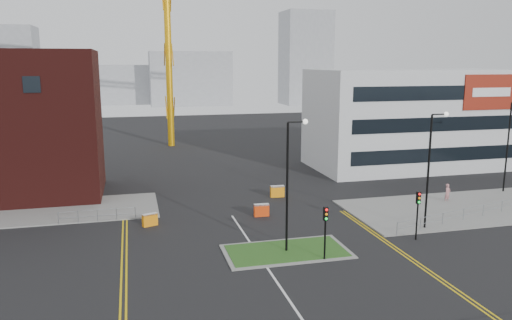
{
  "coord_description": "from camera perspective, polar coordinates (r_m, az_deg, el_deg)",
  "views": [
    {
      "loc": [
        -7.97,
        -23.01,
        12.86
      ],
      "look_at": [
        1.79,
        15.76,
        5.0
      ],
      "focal_mm": 35.0,
      "sensor_mm": 36.0,
      "label": 1
    }
  ],
  "objects": [
    {
      "name": "ground",
      "position": [
        27.54,
        4.59,
        -16.75
      ],
      "size": [
        200.0,
        200.0,
        0.0
      ],
      "primitive_type": "plane",
      "color": "black",
      "rests_on": "ground"
    },
    {
      "name": "yellow_right_a",
      "position": [
        36.22,
        16.05,
        -10.12
      ],
      "size": [
        0.12,
        20.0,
        0.01
      ],
      "primitive_type": "cube",
      "color": "gold",
      "rests_on": "ground"
    },
    {
      "name": "streetlamp_right_near",
      "position": [
        40.47,
        19.42,
        -0.12
      ],
      "size": [
        1.46,
        0.36,
        9.18
      ],
      "color": "black",
      "rests_on": "ground"
    },
    {
      "name": "skyline_c",
      "position": [
        157.21,
        5.67,
        11.48
      ],
      "size": [
        14.0,
        12.0,
        28.0
      ],
      "primitive_type": "cube",
      "color": "gray",
      "rests_on": "ground"
    },
    {
      "name": "yellow_right_b",
      "position": [
        36.37,
        16.46,
        -10.06
      ],
      "size": [
        0.12,
        20.0,
        0.01
      ],
      "primitive_type": "cube",
      "color": "gold",
      "rests_on": "ground"
    },
    {
      "name": "streetlamp_right_far",
      "position": [
        55.2,
        27.04,
        2.15
      ],
      "size": [
        1.46,
        0.36,
        9.18
      ],
      "color": "black",
      "rests_on": "ground"
    },
    {
      "name": "skyline_b",
      "position": [
        154.14,
        -7.53,
        9.22
      ],
      "size": [
        24.0,
        12.0,
        16.0
      ],
      "primitive_type": "cube",
      "color": "gray",
      "rests_on": "ground"
    },
    {
      "name": "skyline_d",
      "position": [
        163.15,
        -14.29,
        8.37
      ],
      "size": [
        30.0,
        12.0,
        12.0
      ],
      "primitive_type": "cube",
      "color": "gray",
      "rests_on": "ground"
    },
    {
      "name": "pavement_right",
      "position": [
        49.31,
        24.05,
        -4.92
      ],
      "size": [
        24.0,
        10.0,
        0.12
      ],
      "primitive_type": "cube",
      "color": "slate",
      "rests_on": "ground"
    },
    {
      "name": "centre_line",
      "position": [
        29.23,
        3.29,
        -14.99
      ],
      "size": [
        0.15,
        30.0,
        0.01
      ],
      "primitive_type": "cube",
      "color": "silver",
      "rests_on": "ground"
    },
    {
      "name": "streetlamp_island",
      "position": [
        33.48,
        3.96,
        -1.76
      ],
      "size": [
        1.46,
        0.36,
        9.18
      ],
      "color": "black",
      "rests_on": "ground"
    },
    {
      "name": "pedestrian",
      "position": [
        49.77,
        21.05,
        -3.56
      ],
      "size": [
        0.75,
        0.62,
        1.78
      ],
      "primitive_type": "imported",
      "rotation": [
        0.0,
        0.0,
        0.34
      ],
      "color": "#BA787A",
      "rests_on": "ground"
    },
    {
      "name": "barrier_right",
      "position": [
        48.43,
        2.45,
        -3.55
      ],
      "size": [
        1.35,
        0.52,
        1.12
      ],
      "color": "orange",
      "rests_on": "ground"
    },
    {
      "name": "office_block",
      "position": [
        65.0,
        17.54,
        4.55
      ],
      "size": [
        25.0,
        12.2,
        12.0
      ],
      "color": "silver",
      "rests_on": "ground"
    },
    {
      "name": "railing_left",
      "position": [
        42.87,
        -17.68,
        -5.84
      ],
      "size": [
        6.05,
        0.05,
        1.1
      ],
      "color": "gray",
      "rests_on": "ground"
    },
    {
      "name": "railing_right",
      "position": [
        46.34,
        24.55,
        -5.02
      ],
      "size": [
        19.05,
        5.05,
        1.1
      ],
      "color": "gray",
      "rests_on": "ground"
    },
    {
      "name": "barrier_mid",
      "position": [
        42.48,
        0.63,
        -5.68
      ],
      "size": [
        1.28,
        0.47,
        1.07
      ],
      "color": "#EE3F0D",
      "rests_on": "ground"
    },
    {
      "name": "yellow_left_b",
      "position": [
        35.43,
        -14.58,
        -10.53
      ],
      "size": [
        0.12,
        24.0,
        0.01
      ],
      "primitive_type": "cube",
      "color": "gold",
      "rests_on": "ground"
    },
    {
      "name": "grass_island",
      "position": [
        35.0,
        3.49,
        -10.35
      ],
      "size": [
        8.0,
        4.0,
        0.12
      ],
      "primitive_type": "cube",
      "color": "#1D4517",
      "rests_on": "ground"
    },
    {
      "name": "barrier_left",
      "position": [
        40.92,
        -12.03,
        -6.64
      ],
      "size": [
        1.26,
        0.8,
        1.01
      ],
      "color": "orange",
      "rests_on": "ground"
    },
    {
      "name": "traffic_light_right",
      "position": [
        38.28,
        18.02,
        -5.04
      ],
      "size": [
        0.28,
        0.33,
        3.65
      ],
      "color": "black",
      "rests_on": "ground"
    },
    {
      "name": "skyline_a",
      "position": [
        146.57,
        -27.13,
        9.19
      ],
      "size": [
        18.0,
        12.0,
        22.0
      ],
      "primitive_type": "cube",
      "color": "gray",
      "rests_on": "ground"
    },
    {
      "name": "island_kerb",
      "position": [
        35.01,
        3.49,
        -10.38
      ],
      "size": [
        8.6,
        4.6,
        0.08
      ],
      "primitive_type": "cube",
      "color": "slate",
      "rests_on": "ground"
    },
    {
      "name": "traffic_light_island",
      "position": [
        33.01,
        7.95,
        -7.16
      ],
      "size": [
        0.28,
        0.33,
        3.65
      ],
      "color": "black",
      "rests_on": "ground"
    },
    {
      "name": "yellow_left_a",
      "position": [
        35.44,
        -15.07,
        -10.55
      ],
      "size": [
        0.12,
        24.0,
        0.01
      ],
      "primitive_type": "cube",
      "color": "gold",
      "rests_on": "ground"
    }
  ]
}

